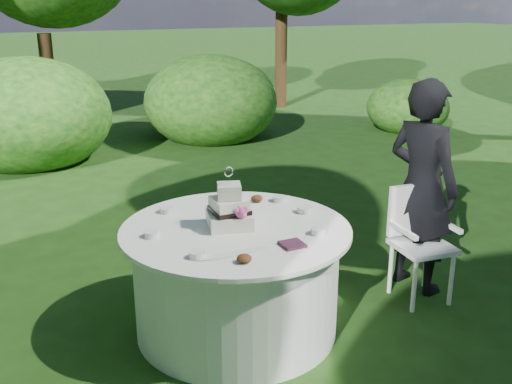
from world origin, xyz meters
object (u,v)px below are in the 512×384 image
cake (230,210)px  guest (422,187)px  napkins (292,244)px  chair (418,234)px  table (236,279)px

cake → guest: bearing=-0.8°
napkins → cake: 0.53m
cake → chair: bearing=-5.6°
guest → chair: guest is taller
napkins → chair: 1.34m
guest → chair: bearing=125.7°
table → chair: bearing=-4.4°
napkins → cake: cake is taller
guest → chair: 0.37m
table → napkins: bearing=-65.3°
table → cake: (-0.03, 0.03, 0.50)m
napkins → cake: bearing=115.9°
napkins → chair: (1.27, 0.32, -0.26)m
cake → chair: 1.55m
table → chair: size_ratio=1.77×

